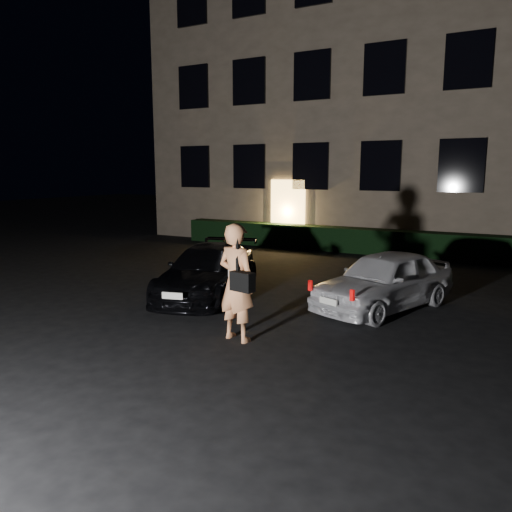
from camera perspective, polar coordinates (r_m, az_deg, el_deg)
The scene contains 6 objects.
ground at distance 8.40m, azimuth -6.73°, elevation -10.11°, with size 80.00×80.00×0.00m, color black.
building at distance 22.12m, azimuth 17.19°, elevation 17.52°, with size 20.00×8.11×12.00m.
hedge at distance 17.70m, azimuth 13.33°, elevation 1.62°, with size 15.00×0.70×0.85m, color black.
sedan at distance 11.45m, azimuth -5.50°, elevation -1.74°, with size 2.57×4.23×1.15m.
hatch at distance 10.66m, azimuth 14.47°, elevation -2.68°, with size 2.58×3.84×1.21m.
man at distance 8.33m, azimuth -2.20°, elevation -3.02°, with size 0.84×0.61×2.00m.
Camera 1 is at (4.62, -6.41, 2.84)m, focal length 35.00 mm.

